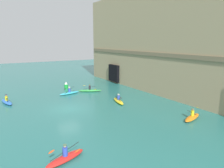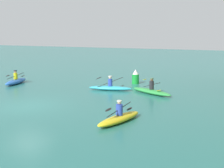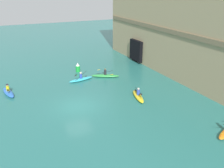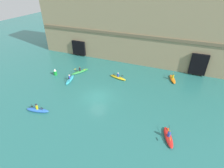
{
  "view_description": "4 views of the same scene",
  "coord_description": "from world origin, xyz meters",
  "px_view_note": "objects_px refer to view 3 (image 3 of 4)",
  "views": [
    {
      "loc": [
        23.51,
        -8.14,
        7.75
      ],
      "look_at": [
        -0.56,
        6.23,
        2.17
      ],
      "focal_mm": 35.0,
      "sensor_mm": 36.0,
      "label": 1
    },
    {
      "loc": [
        14.58,
        12.03,
        4.47
      ],
      "look_at": [
        -0.08,
        5.53,
        1.71
      ],
      "focal_mm": 50.0,
      "sensor_mm": 36.0,
      "label": 2
    },
    {
      "loc": [
        21.35,
        -6.17,
        11.01
      ],
      "look_at": [
        -0.53,
        3.96,
        1.47
      ],
      "focal_mm": 40.0,
      "sensor_mm": 36.0,
      "label": 3
    },
    {
      "loc": [
        10.02,
        -18.75,
        15.26
      ],
      "look_at": [
        1.24,
        2.65,
        1.04
      ],
      "focal_mm": 28.0,
      "sensor_mm": 36.0,
      "label": 4
    }
  ],
  "objects_px": {
    "kayak_cyan": "(81,79)",
    "marker_buoy": "(78,68)",
    "kayak_blue": "(8,92)",
    "kayak_green": "(105,75)",
    "kayak_yellow": "(138,96)"
  },
  "relations": [
    {
      "from": "kayak_cyan",
      "to": "marker_buoy",
      "type": "relative_size",
      "value": 2.77
    },
    {
      "from": "kayak_blue",
      "to": "marker_buoy",
      "type": "bearing_deg",
      "value": -76.89
    },
    {
      "from": "kayak_blue",
      "to": "kayak_green",
      "type": "relative_size",
      "value": 0.92
    },
    {
      "from": "kayak_green",
      "to": "kayak_yellow",
      "type": "bearing_deg",
      "value": 121.89
    },
    {
      "from": "kayak_cyan",
      "to": "kayak_yellow",
      "type": "height_order",
      "value": "kayak_yellow"
    },
    {
      "from": "kayak_blue",
      "to": "marker_buoy",
      "type": "relative_size",
      "value": 2.67
    },
    {
      "from": "kayak_blue",
      "to": "marker_buoy",
      "type": "height_order",
      "value": "marker_buoy"
    },
    {
      "from": "kayak_yellow",
      "to": "marker_buoy",
      "type": "xyz_separation_m",
      "value": [
        -11.01,
        -3.09,
        0.34
      ]
    },
    {
      "from": "kayak_cyan",
      "to": "kayak_yellow",
      "type": "distance_m",
      "value": 8.36
    },
    {
      "from": "kayak_blue",
      "to": "marker_buoy",
      "type": "xyz_separation_m",
      "value": [
        -4.24,
        9.22,
        0.32
      ]
    },
    {
      "from": "kayak_cyan",
      "to": "kayak_blue",
      "type": "bearing_deg",
      "value": 172.12
    },
    {
      "from": "kayak_cyan",
      "to": "marker_buoy",
      "type": "xyz_separation_m",
      "value": [
        -3.58,
        0.74,
        0.35
      ]
    },
    {
      "from": "kayak_blue",
      "to": "kayak_yellow",
      "type": "xyz_separation_m",
      "value": [
        6.77,
        12.31,
        -0.02
      ]
    },
    {
      "from": "kayak_green",
      "to": "marker_buoy",
      "type": "distance_m",
      "value": 4.44
    },
    {
      "from": "kayak_cyan",
      "to": "marker_buoy",
      "type": "distance_m",
      "value": 3.67
    }
  ]
}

